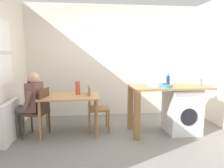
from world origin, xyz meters
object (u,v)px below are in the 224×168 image
Objects in this scene: dining_table at (70,100)px; mixing_bowl at (166,86)px; utensil_crock at (200,81)px; seated_person at (30,101)px; vase at (78,88)px; washing_machine at (182,110)px; bottle_tall_green at (168,80)px; chair_person_seat at (39,110)px; chair_opposite at (95,106)px.

mixing_bowl reaches higher than dining_table.
seated_person is at bearing 178.91° from utensil_crock.
utensil_crock is 2.40m from vase.
vase is (-1.61, 0.49, -0.08)m from mixing_bowl.
bottle_tall_green is at bearing 152.47° from washing_machine.
dining_table is at bearing -70.29° from seated_person.
bottle_tall_green reaches higher than dining_table.
bottle_tall_green is (2.46, 0.05, 0.52)m from chair_person_seat.
utensil_crock is (0.37, 0.05, 0.56)m from washing_machine.
dining_table is at bearing -146.31° from vase.
seated_person is at bearing -84.87° from chair_opposite.
chair_person_seat is 1.00× the size of chair_opposite.
vase is at bearing 171.69° from washing_machine.
mixing_bowl is at bearing -162.17° from utensil_crock.
vase reaches higher than dining_table.
vase reaches higher than washing_machine.
chair_opposite is 3.00× the size of utensil_crock.
chair_person_seat is 3.50× the size of vase.
mixing_bowl is 0.75× the size of vase.
mixing_bowl is 1.68m from vase.
utensil_crock is at bearing -77.88° from seated_person.
seated_person is 0.90m from vase.
bottle_tall_green is (1.92, -0.06, 0.38)m from dining_table.
dining_table is 1.82m from mixing_bowl.
bottle_tall_green is 1.78m from vase.
mixing_bowl reaches higher than chair_opposite.
vase is (0.70, 0.22, 0.36)m from chair_person_seat.
mixing_bowl is at bearing -17.04° from vase.
bottle_tall_green is at bearing -1.92° from dining_table.
dining_table is 1.22× the size of chair_person_seat.
dining_table is 3.67× the size of utensil_crock.
utensil_crock is at bearing 17.83° from mixing_bowl.
seated_person is 2.88m from washing_machine.
bottle_tall_green is 1.20× the size of mixing_bowl.
chair_person_seat is at bearing 179.54° from utensil_crock.
dining_table is 0.92× the size of seated_person.
seated_person is 1.40× the size of washing_machine.
mixing_bowl is (2.30, -0.27, 0.44)m from chair_person_seat.
dining_table is 1.22× the size of chair_opposite.
dining_table is 4.74× the size of bottle_tall_green.
bottle_tall_green is 0.62m from utensil_crock.
vase is (0.15, 0.10, 0.23)m from dining_table.
washing_machine is 0.67m from utensil_crock.
utensil_crock reaches higher than seated_person.
utensil_crock is (3.08, -0.02, 0.48)m from chair_person_seat.
chair_opposite is 1.53m from bottle_tall_green.
utensil_crock is at bearing -7.18° from bottle_tall_green.
chair_opposite is (1.02, 0.17, 0.00)m from chair_person_seat.
seated_person reaches higher than mixing_bowl.
utensil_crock reaches higher than bottle_tall_green.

